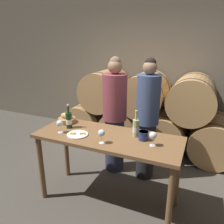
% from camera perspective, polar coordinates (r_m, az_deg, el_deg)
% --- Properties ---
extents(ground_plane, '(10.00, 10.00, 0.00)m').
position_cam_1_polar(ground_plane, '(3.04, -1.07, -22.04)').
color(ground_plane, '#4C473F').
extents(stone_wall_back, '(10.00, 0.12, 3.20)m').
position_cam_1_polar(stone_wall_back, '(4.45, 11.17, 13.43)').
color(stone_wall_back, '#706656').
rests_on(stone_wall_back, ground_plane).
extents(barrel_stack, '(3.13, 0.92, 1.42)m').
position_cam_1_polar(barrel_stack, '(4.09, 8.55, -0.40)').
color(barrel_stack, tan).
rests_on(barrel_stack, ground_plane).
extents(tasting_table, '(1.71, 0.66, 0.91)m').
position_cam_1_polar(tasting_table, '(2.59, -1.17, -8.84)').
color(tasting_table, brown).
rests_on(tasting_table, ground_plane).
extents(person_left, '(0.35, 0.35, 1.75)m').
position_cam_1_polar(person_left, '(3.24, 0.70, -1.00)').
color(person_left, '#2D334C').
rests_on(person_left, ground_plane).
extents(person_right, '(0.32, 0.32, 1.75)m').
position_cam_1_polar(person_right, '(3.09, 9.16, -2.06)').
color(person_right, '#232326').
rests_on(person_right, ground_plane).
extents(wine_bottle_red, '(0.08, 0.08, 0.31)m').
position_cam_1_polar(wine_bottle_red, '(2.77, -11.21, -2.07)').
color(wine_bottle_red, '#193819').
rests_on(wine_bottle_red, tasting_table).
extents(wine_bottle_white, '(0.08, 0.08, 0.31)m').
position_cam_1_polar(wine_bottle_white, '(2.50, 6.24, -4.11)').
color(wine_bottle_white, '#ADBC7F').
rests_on(wine_bottle_white, tasting_table).
extents(blue_crock, '(0.12, 0.12, 0.10)m').
position_cam_1_polar(blue_crock, '(2.44, 8.22, -6.01)').
color(blue_crock, navy).
rests_on(blue_crock, tasting_table).
extents(bread_basket, '(0.23, 0.23, 0.14)m').
position_cam_1_polar(bread_basket, '(2.97, -11.74, -1.77)').
color(bread_basket, '#A87F4C').
rests_on(bread_basket, tasting_table).
extents(cheese_plate, '(0.25, 0.25, 0.04)m').
position_cam_1_polar(cheese_plate, '(2.58, -9.00, -5.78)').
color(cheese_plate, white).
rests_on(cheese_plate, tasting_table).
extents(wine_glass_far_left, '(0.08, 0.08, 0.16)m').
position_cam_1_polar(wine_glass_far_left, '(2.65, -13.53, -3.01)').
color(wine_glass_far_left, white).
rests_on(wine_glass_far_left, tasting_table).
extents(wine_glass_left, '(0.08, 0.08, 0.16)m').
position_cam_1_polar(wine_glass_left, '(2.32, -2.76, -5.59)').
color(wine_glass_left, white).
rests_on(wine_glass_left, tasting_table).
extents(wine_glass_center, '(0.08, 0.08, 0.16)m').
position_cam_1_polar(wine_glass_center, '(2.31, 10.64, -6.12)').
color(wine_glass_center, white).
rests_on(wine_glass_center, tasting_table).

